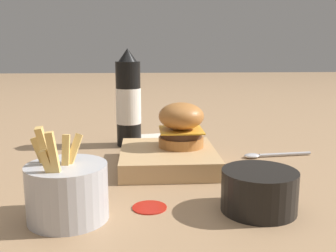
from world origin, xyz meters
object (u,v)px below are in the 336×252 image
object	(u,v)px
ketchup_bottle	(128,102)
fries_basket	(67,191)
side_bowl	(259,190)
serving_board	(168,158)
burger	(181,125)
spoon	(265,155)

from	to	relation	value
ketchup_bottle	fries_basket	xyz separation A→B (m)	(-0.44, 0.08, -0.07)
ketchup_bottle	side_bowl	distance (m)	0.49
serving_board	burger	world-z (taller)	burger
side_bowl	spoon	xyz separation A→B (m)	(0.29, -0.10, -0.03)
serving_board	burger	bearing A→B (deg)	-54.93
fries_basket	spoon	xyz separation A→B (m)	(0.30, -0.39, -0.04)
serving_board	side_bowl	xyz separation A→B (m)	(-0.24, -0.13, 0.02)
burger	fries_basket	xyz separation A→B (m)	(-0.27, 0.19, -0.04)
side_bowl	spoon	bearing A→B (deg)	-19.17
ketchup_bottle	spoon	bearing A→B (deg)	-113.08
side_bowl	spoon	distance (m)	0.31
serving_board	side_bowl	size ratio (longest dim) A/B	1.88
serving_board	ketchup_bottle	size ratio (longest dim) A/B	0.89
ketchup_bottle	fries_basket	bearing A→B (deg)	170.17
burger	serving_board	bearing A→B (deg)	125.07
burger	spoon	size ratio (longest dim) A/B	0.59
ketchup_bottle	side_bowl	bearing A→B (deg)	-153.39
fries_basket	side_bowl	xyz separation A→B (m)	(0.01, -0.29, -0.01)
serving_board	side_bowl	world-z (taller)	side_bowl
side_bowl	burger	bearing A→B (deg)	20.21
spoon	ketchup_bottle	bearing A→B (deg)	-29.20
burger	fries_basket	bearing A→B (deg)	144.45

